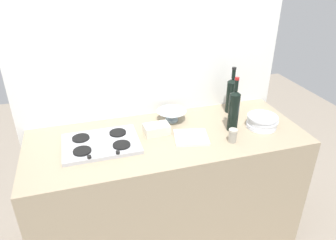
{
  "coord_description": "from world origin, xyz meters",
  "views": [
    {
      "loc": [
        -0.5,
        -1.68,
        1.95
      ],
      "look_at": [
        0.0,
        0.0,
        1.02
      ],
      "focal_mm": 33.77,
      "sensor_mm": 36.0,
      "label": 1
    }
  ],
  "objects": [
    {
      "name": "cutting_board",
      "position": [
        0.13,
        -0.07,
        0.91
      ],
      "size": [
        0.25,
        0.23,
        0.02
      ],
      "primitive_type": "cube",
      "rotation": [
        0.0,
        0.0,
        -0.22
      ],
      "color": "silver",
      "rests_on": "counter_block"
    },
    {
      "name": "wine_bottle_leftmost",
      "position": [
        0.55,
        0.22,
        1.04
      ],
      "size": [
        0.08,
        0.08,
        0.34
      ],
      "color": "black",
      "rests_on": "counter_block"
    },
    {
      "name": "ground_plane",
      "position": [
        0.0,
        0.0,
        0.0
      ],
      "size": [
        6.0,
        6.0,
        0.0
      ],
      "primitive_type": "plane",
      "color": "gray",
      "rests_on": "ground"
    },
    {
      "name": "butter_dish",
      "position": [
        -0.06,
        0.06,
        0.93
      ],
      "size": [
        0.17,
        0.11,
        0.06
      ],
      "primitive_type": "cube",
      "rotation": [
        0.0,
        0.0,
        0.04
      ],
      "color": "silver",
      "rests_on": "counter_block"
    },
    {
      "name": "wine_bottle_mid_left",
      "position": [
        0.44,
        -0.04,
        1.05
      ],
      "size": [
        0.07,
        0.07,
        0.37
      ],
      "color": "black",
      "rests_on": "counter_block"
    },
    {
      "name": "plate_stack",
      "position": [
        0.65,
        -0.06,
        0.94
      ],
      "size": [
        0.21,
        0.21,
        0.08
      ],
      "color": "white",
      "rests_on": "counter_block"
    },
    {
      "name": "condiment_jar_front",
      "position": [
        0.37,
        -0.18,
        0.94
      ],
      "size": [
        0.05,
        0.05,
        0.09
      ],
      "color": "#9E998C",
      "rests_on": "counter_block"
    },
    {
      "name": "stovetop_hob",
      "position": [
        -0.43,
        0.01,
        0.91
      ],
      "size": [
        0.46,
        0.34,
        0.04
      ],
      "color": "#B2B2B7",
      "rests_on": "counter_block"
    },
    {
      "name": "counter_block",
      "position": [
        0.0,
        0.0,
        0.45
      ],
      "size": [
        1.8,
        0.7,
        0.9
      ],
      "primitive_type": "cube",
      "color": "tan",
      "rests_on": "ground"
    },
    {
      "name": "mixing_bowl",
      "position": [
        0.09,
        0.2,
        0.94
      ],
      "size": [
        0.21,
        0.21,
        0.08
      ],
      "color": "silver",
      "rests_on": "counter_block"
    },
    {
      "name": "backsplash_panel",
      "position": [
        0.0,
        0.38,
        1.1
      ],
      "size": [
        1.9,
        0.06,
        2.2
      ],
      "primitive_type": "cube",
      "color": "white",
      "rests_on": "ground"
    }
  ]
}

